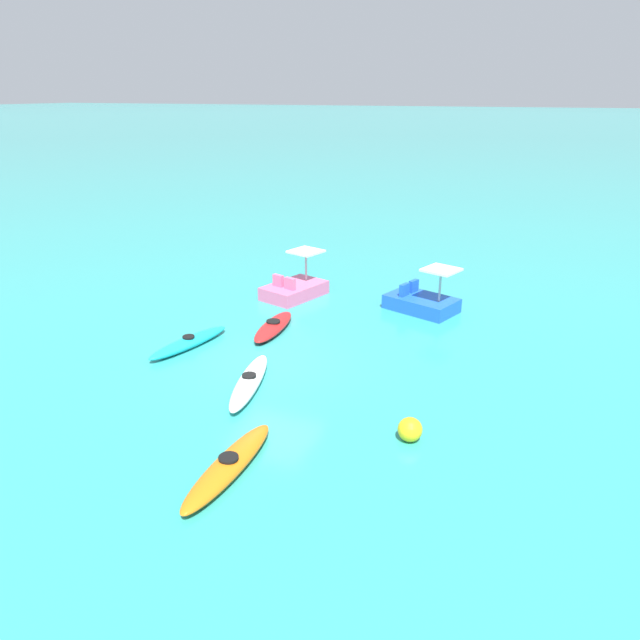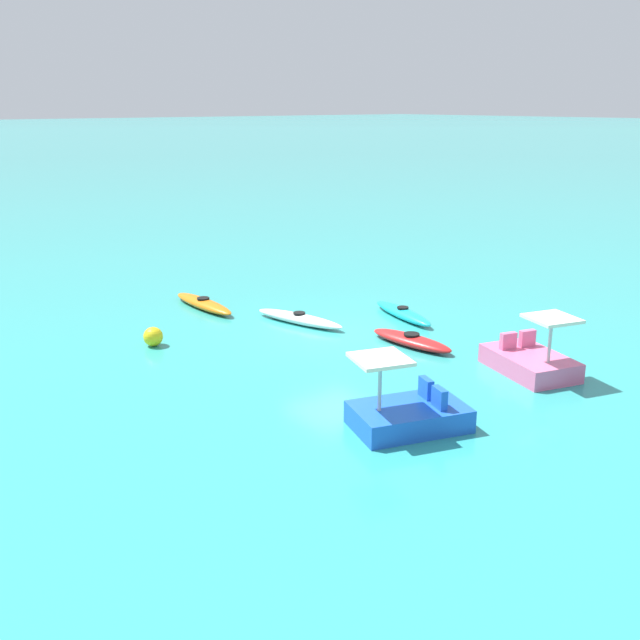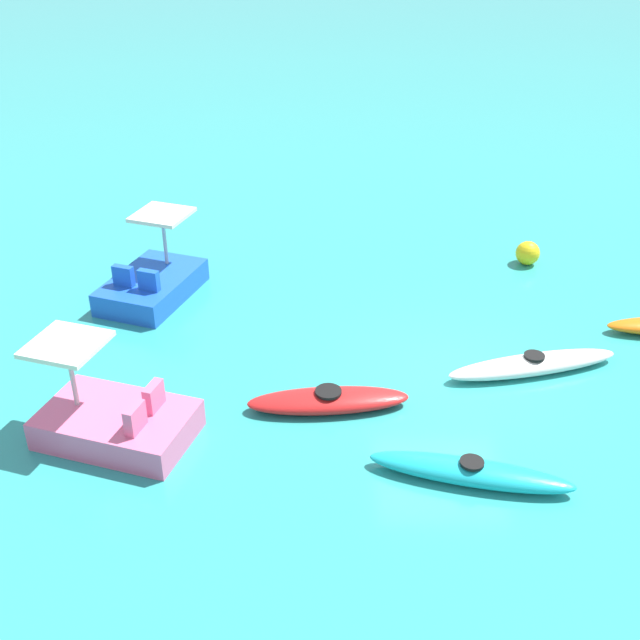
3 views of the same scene
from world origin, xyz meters
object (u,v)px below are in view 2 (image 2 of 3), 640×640
at_px(kayak_cyan, 403,313).
at_px(buoy_yellow, 153,337).
at_px(kayak_red, 411,340).
at_px(kayak_orange, 203,304).
at_px(kayak_white, 299,319).
at_px(pedal_boat_blue, 408,413).
at_px(pedal_boat_pink, 530,360).

xyz_separation_m(kayak_cyan, buoy_yellow, (-2.45, -7.57, 0.12)).
distance_m(kayak_red, kayak_orange, 7.67).
bearing_deg(kayak_orange, kayak_white, 22.68).
bearing_deg(kayak_white, kayak_red, 17.57).
height_order(kayak_cyan, pedal_boat_blue, pedal_boat_blue).
relative_size(kayak_orange, pedal_boat_pink, 1.23).
bearing_deg(pedal_boat_blue, buoy_yellow, -168.16).
height_order(kayak_cyan, pedal_boat_pink, pedal_boat_pink).
bearing_deg(kayak_red, pedal_boat_pink, 13.71).
relative_size(kayak_white, pedal_boat_blue, 1.22).
bearing_deg(pedal_boat_blue, kayak_orange, 172.93).
distance_m(kayak_red, buoy_yellow, 7.38).
relative_size(kayak_red, kayak_white, 0.85).
xyz_separation_m(kayak_white, pedal_boat_blue, (7.56, -2.81, 0.17)).
height_order(kayak_white, pedal_boat_pink, pedal_boat_pink).
xyz_separation_m(kayak_white, kayak_orange, (-3.46, -1.45, 0.00)).
xyz_separation_m(kayak_red, buoy_yellow, (-4.61, -5.77, 0.12)).
xyz_separation_m(kayak_red, pedal_boat_blue, (3.81, -4.00, 0.17)).
height_order(kayak_red, kayak_orange, same).
height_order(kayak_red, pedal_boat_pink, pedal_boat_pink).
distance_m(kayak_white, buoy_yellow, 4.66).
xyz_separation_m(pedal_boat_blue, buoy_yellow, (-8.42, -1.77, -0.06)).
relative_size(pedal_boat_pink, pedal_boat_blue, 0.99).
height_order(kayak_orange, buoy_yellow, buoy_yellow).
distance_m(kayak_white, kayak_orange, 3.75).
height_order(pedal_boat_pink, buoy_yellow, pedal_boat_pink).
xyz_separation_m(kayak_orange, pedal_boat_blue, (11.02, -1.37, 0.17)).
distance_m(kayak_red, pedal_boat_pink, 3.53).
height_order(kayak_orange, pedal_boat_pink, pedal_boat_pink).
xyz_separation_m(kayak_red, pedal_boat_pink, (3.42, 0.84, 0.17)).
bearing_deg(buoy_yellow, kayak_orange, 129.67).
height_order(kayak_white, kayak_orange, same).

